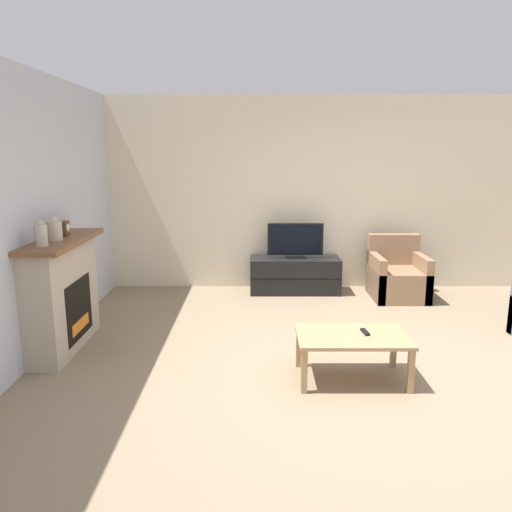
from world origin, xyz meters
name	(u,v)px	position (x,y,z in m)	size (l,w,h in m)	color
ground_plane	(356,370)	(0.00, 0.00, 0.00)	(24.00, 24.00, 0.00)	#89755B
wall_back	(319,194)	(0.00, 2.91, 1.35)	(12.00, 0.06, 2.70)	beige
wall_left	(6,223)	(-3.02, 0.00, 1.35)	(0.06, 12.00, 2.70)	silver
fireplace	(61,293)	(-2.83, 0.55, 0.57)	(0.43, 1.34, 1.12)	#B7A893
mantel_vase_left	(39,235)	(-2.82, 0.15, 1.22)	(0.11, 0.11, 0.23)	beige
mantel_vase_centre_left	(53,230)	(-2.82, 0.45, 1.22)	(0.13, 0.13, 0.23)	beige
mantel_clock	(62,229)	(-2.81, 0.69, 1.19)	(0.08, 0.11, 0.15)	brown
tv_stand	(293,275)	(-0.37, 2.60, 0.24)	(1.24, 0.50, 0.49)	black
tv	(294,242)	(-0.37, 2.59, 0.71)	(0.77, 0.18, 0.48)	black
armchair	(395,277)	(0.99, 2.33, 0.27)	(0.70, 0.76, 0.82)	#937051
coffee_table	(351,340)	(-0.09, -0.16, 0.35)	(0.95, 0.60, 0.40)	#A37F56
remote	(363,332)	(0.02, -0.12, 0.41)	(0.06, 0.15, 0.02)	black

